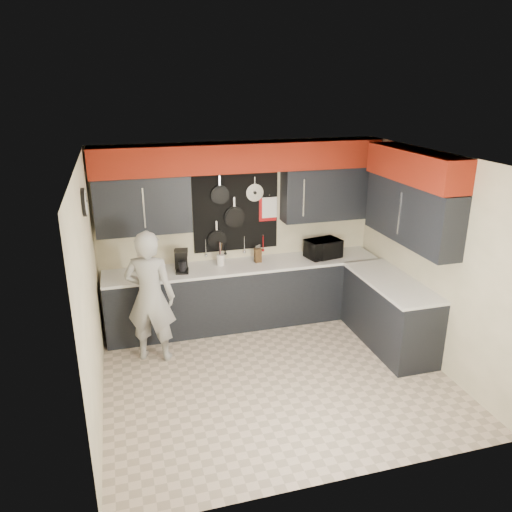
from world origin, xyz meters
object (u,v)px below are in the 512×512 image
object	(u,v)px
utensil_crock	(221,260)
person	(150,297)
knife_block	(258,255)
microwave	(323,249)
coffee_maker	(181,260)

from	to	relation	value
utensil_crock	person	size ratio (longest dim) A/B	0.09
knife_block	person	distance (m)	1.71
microwave	utensil_crock	world-z (taller)	microwave
knife_block	utensil_crock	world-z (taller)	knife_block
utensil_crock	coffee_maker	distance (m)	0.58
coffee_maker	microwave	bearing A→B (deg)	9.58
utensil_crock	knife_block	bearing A→B (deg)	-2.92
microwave	utensil_crock	distance (m)	1.51
coffee_maker	person	bearing A→B (deg)	-119.81
microwave	knife_block	size ratio (longest dim) A/B	2.42
knife_block	person	world-z (taller)	person
microwave	person	bearing A→B (deg)	-178.82
person	utensil_crock	bearing A→B (deg)	-125.68
microwave	utensil_crock	xyz separation A→B (m)	(-1.50, 0.10, -0.06)
utensil_crock	microwave	bearing A→B (deg)	-3.88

